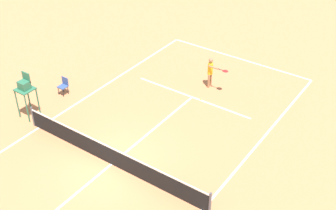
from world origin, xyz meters
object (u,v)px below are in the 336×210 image
object	(u,v)px
tennis_ball	(200,100)
courtside_chair_mid	(64,85)
player_serving	(211,70)
umpire_chair	(25,89)

from	to	relation	value
tennis_ball	courtside_chair_mid	size ratio (longest dim) A/B	0.07
player_serving	tennis_ball	world-z (taller)	player_serving
player_serving	courtside_chair_mid	xyz separation A→B (m)	(6.05, 5.05, -0.52)
umpire_chair	player_serving	bearing A→B (deg)	-128.35
umpire_chair	tennis_ball	bearing A→B (deg)	-135.51
courtside_chair_mid	umpire_chair	bearing A→B (deg)	92.78
tennis_ball	umpire_chair	size ratio (longest dim) A/B	0.03
player_serving	umpire_chair	xyz separation A→B (m)	(5.93, 7.49, 0.56)
umpire_chair	courtside_chair_mid	xyz separation A→B (m)	(0.12, -2.44, -1.07)
player_serving	tennis_ball	xyz separation A→B (m)	(-0.25, 1.42, -1.02)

